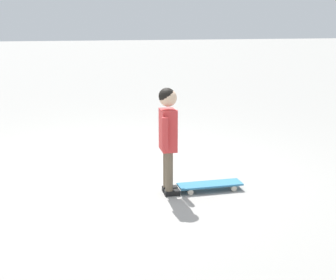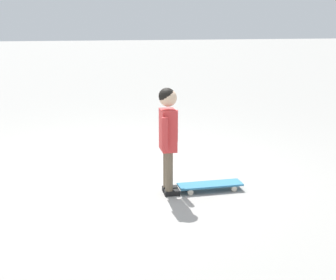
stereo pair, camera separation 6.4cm
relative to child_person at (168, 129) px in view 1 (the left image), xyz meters
The scene contains 3 objects.
ground_plane 1.02m from the child_person, 130.63° to the left, with size 50.00×50.00×0.00m, color gray.
child_person is the anchor object (origin of this frame).
skateboard 0.74m from the child_person, ahead, with size 0.67×0.24×0.07m.
Camera 1 is at (-0.23, -5.23, 1.78)m, focal length 53.63 mm.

